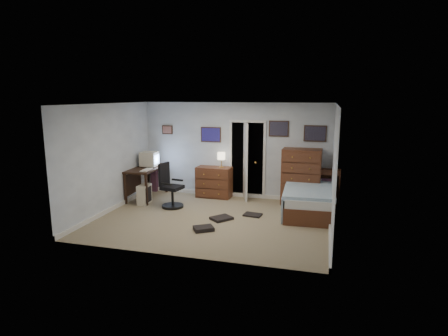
{
  "coord_description": "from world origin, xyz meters",
  "views": [
    {
      "loc": [
        2.33,
        -7.51,
        2.67
      ],
      "look_at": [
        0.18,
        0.3,
        1.1
      ],
      "focal_mm": 30.0,
      "sensor_mm": 36.0,
      "label": 1
    }
  ],
  "objects_px": {
    "computer_desk": "(143,174)",
    "low_dresser": "(214,182)",
    "office_chair": "(170,190)",
    "bed": "(308,199)",
    "tall_dresser": "(301,177)"
  },
  "relations": [
    {
      "from": "office_chair",
      "to": "computer_desk",
      "type": "bearing_deg",
      "value": 158.48
    },
    {
      "from": "office_chair",
      "to": "low_dresser",
      "type": "xyz_separation_m",
      "value": [
        0.76,
        1.16,
        -0.01
      ]
    },
    {
      "from": "computer_desk",
      "to": "tall_dresser",
      "type": "relative_size",
      "value": 1.04
    },
    {
      "from": "tall_dresser",
      "to": "bed",
      "type": "xyz_separation_m",
      "value": [
        0.22,
        -0.7,
        -0.38
      ]
    },
    {
      "from": "computer_desk",
      "to": "office_chair",
      "type": "height_order",
      "value": "office_chair"
    },
    {
      "from": "office_chair",
      "to": "bed",
      "type": "distance_m",
      "value": 3.28
    },
    {
      "from": "low_dresser",
      "to": "tall_dresser",
      "type": "height_order",
      "value": "tall_dresser"
    },
    {
      "from": "computer_desk",
      "to": "low_dresser",
      "type": "height_order",
      "value": "computer_desk"
    },
    {
      "from": "office_chair",
      "to": "bed",
      "type": "bearing_deg",
      "value": 17.31
    },
    {
      "from": "computer_desk",
      "to": "low_dresser",
      "type": "xyz_separation_m",
      "value": [
        1.8,
        0.54,
        -0.22
      ]
    },
    {
      "from": "office_chair",
      "to": "tall_dresser",
      "type": "relative_size",
      "value": 0.78
    },
    {
      "from": "computer_desk",
      "to": "tall_dresser",
      "type": "distance_m",
      "value": 4.1
    },
    {
      "from": "office_chair",
      "to": "tall_dresser",
      "type": "height_order",
      "value": "tall_dresser"
    },
    {
      "from": "office_chair",
      "to": "low_dresser",
      "type": "relative_size",
      "value": 1.18
    },
    {
      "from": "tall_dresser",
      "to": "bed",
      "type": "height_order",
      "value": "tall_dresser"
    }
  ]
}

